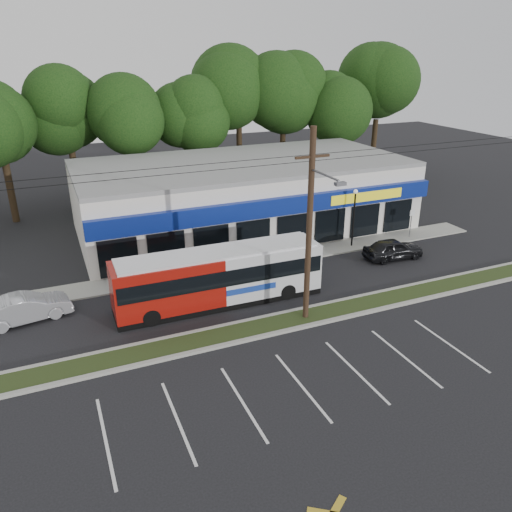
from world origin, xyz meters
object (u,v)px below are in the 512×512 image
object	(u,v)px
utility_pole	(307,223)
metrobus	(219,276)
pedestrian_a	(285,265)
car_dark	(393,249)
pedestrian_b	(278,250)
sign_post	(412,218)
car_silver	(26,308)
lamp_post	(354,211)

from	to	relation	value
utility_pole	metrobus	world-z (taller)	utility_pole
pedestrian_a	metrobus	bearing A→B (deg)	-21.16
utility_pole	car_dark	bearing A→B (deg)	27.36
utility_pole	car_dark	size ratio (longest dim) A/B	12.11
pedestrian_b	pedestrian_a	bearing A→B (deg)	89.82
sign_post	pedestrian_b	distance (m)	11.05
car_silver	pedestrian_a	size ratio (longest dim) A/B	2.57
sign_post	pedestrian_a	bearing A→B (deg)	-167.67
metrobus	car_silver	size ratio (longest dim) A/B	2.63
car_dark	pedestrian_a	distance (m)	8.12
lamp_post	car_dark	xyz separation A→B (m)	(1.34, -2.95, -1.97)
utility_pole	lamp_post	size ratio (longest dim) A/B	11.76
pedestrian_a	pedestrian_b	distance (m)	2.61
lamp_post	pedestrian_a	bearing A→B (deg)	-157.56
sign_post	car_dark	distance (m)	4.65
car_dark	pedestrian_b	world-z (taller)	pedestrian_b
car_silver	pedestrian_b	bearing A→B (deg)	-92.93
sign_post	car_silver	distance (m)	26.62
metrobus	car_silver	distance (m)	10.22
metrobus	pedestrian_b	xyz separation A→B (m)	(5.54, 4.00, -0.81)
metrobus	car_dark	bearing A→B (deg)	6.85
car_silver	pedestrian_b	size ratio (longest dim) A/B	2.63
metrobus	pedestrian_a	xyz separation A→B (m)	(4.79, 1.50, -0.79)
utility_pole	lamp_post	distance (m)	11.67
sign_post	pedestrian_a	size ratio (longest dim) A/B	1.29
metrobus	lamp_post	bearing A→B (deg)	21.29
car_silver	pedestrian_b	distance (m)	15.62
utility_pole	pedestrian_b	size ratio (longest dim) A/B	29.66
lamp_post	car_dark	distance (m)	3.79
car_dark	car_silver	world-z (taller)	car_silver
car_dark	metrobus	bearing A→B (deg)	99.50
utility_pole	sign_post	size ratio (longest dim) A/B	22.47
pedestrian_a	utility_pole	bearing A→B (deg)	36.12
sign_post	pedestrian_a	world-z (taller)	sign_post
lamp_post	utility_pole	bearing A→B (deg)	-136.05
sign_post	metrobus	world-z (taller)	metrobus
metrobus	car_dark	world-z (taller)	metrobus
lamp_post	sign_post	bearing A→B (deg)	-2.58
pedestrian_a	pedestrian_b	world-z (taller)	pedestrian_a
utility_pole	car_silver	xyz separation A→B (m)	(-13.36, 5.66, -4.68)
sign_post	pedestrian_b	world-z (taller)	sign_post
pedestrian_b	car_silver	bearing A→B (deg)	23.65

